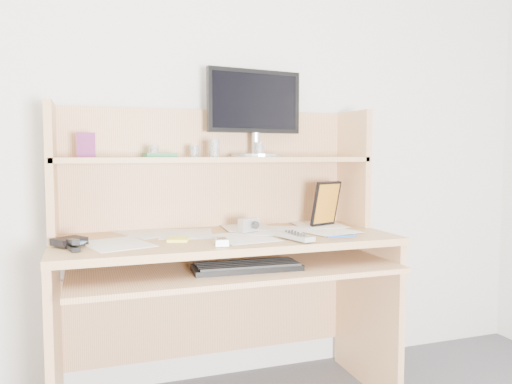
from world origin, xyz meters
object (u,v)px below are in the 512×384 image
object	(u,v)px
game_case	(326,204)
monitor	(255,111)
tv_remote	(295,236)
desk	(221,245)
keyboard	(247,266)

from	to	relation	value
game_case	monitor	xyz separation A→B (m)	(-0.32, 0.11, 0.43)
tv_remote	desk	bearing A→B (deg)	115.77
tv_remote	monitor	bearing A→B (deg)	80.71
keyboard	monitor	world-z (taller)	monitor
desk	monitor	distance (m)	0.64
keyboard	monitor	xyz separation A→B (m)	(0.18, 0.42, 0.63)
desk	tv_remote	size ratio (longest dim) A/B	7.31
monitor	keyboard	bearing A→B (deg)	-120.17
keyboard	game_case	bearing A→B (deg)	35.26
desk	keyboard	bearing A→B (deg)	-86.00
tv_remote	monitor	xyz separation A→B (m)	(-0.03, 0.39, 0.53)
tv_remote	game_case	xyz separation A→B (m)	(0.28, 0.28, 0.10)
desk	monitor	xyz separation A→B (m)	(0.20, 0.12, 0.60)
desk	keyboard	xyz separation A→B (m)	(0.02, -0.30, -0.03)
tv_remote	game_case	bearing A→B (deg)	31.01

